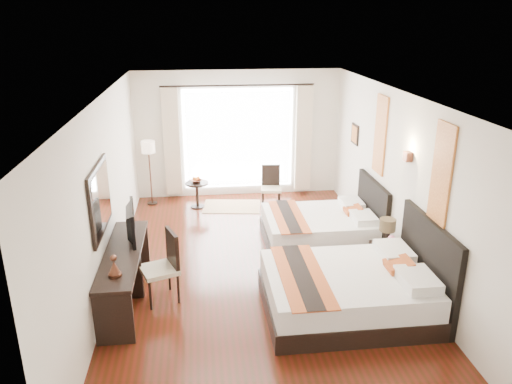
{
  "coord_description": "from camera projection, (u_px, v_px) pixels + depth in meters",
  "views": [
    {
      "loc": [
        -0.86,
        -7.05,
        3.89
      ],
      "look_at": [
        0.02,
        0.47,
        1.2
      ],
      "focal_mm": 35.0,
      "sensor_mm": 36.0,
      "label": 1
    }
  ],
  "objects": [
    {
      "name": "floor",
      "position": [
        258.0,
        272.0,
        7.99
      ],
      "size": [
        4.5,
        7.5,
        0.01
      ],
      "primitive_type": "cube",
      "color": "#38190A",
      "rests_on": "ground"
    },
    {
      "name": "ceiling",
      "position": [
        259.0,
        97.0,
        7.06
      ],
      "size": [
        4.5,
        7.5,
        0.02
      ],
      "primitive_type": "cube",
      "color": "white",
      "rests_on": "wall_headboard"
    },
    {
      "name": "wall_headboard",
      "position": [
        401.0,
        184.0,
        7.77
      ],
      "size": [
        0.01,
        7.5,
        2.8
      ],
      "primitive_type": "cube",
      "color": "silver",
      "rests_on": "floor"
    },
    {
      "name": "wall_desk",
      "position": [
        106.0,
        196.0,
        7.28
      ],
      "size": [
        0.01,
        7.5,
        2.8
      ],
      "primitive_type": "cube",
      "color": "silver",
      "rests_on": "floor"
    },
    {
      "name": "wall_window",
      "position": [
        238.0,
        134.0,
        11.03
      ],
      "size": [
        4.5,
        0.01,
        2.8
      ],
      "primitive_type": "cube",
      "color": "silver",
      "rests_on": "floor"
    },
    {
      "name": "wall_entry",
      "position": [
        314.0,
        342.0,
        4.02
      ],
      "size": [
        4.5,
        0.01,
        2.8
      ],
      "primitive_type": "cube",
      "color": "silver",
      "rests_on": "floor"
    },
    {
      "name": "window_glass",
      "position": [
        238.0,
        139.0,
        11.05
      ],
      "size": [
        2.4,
        0.02,
        2.2
      ],
      "primitive_type": "cube",
      "color": "white",
      "rests_on": "wall_window"
    },
    {
      "name": "sheer_curtain",
      "position": [
        238.0,
        139.0,
        10.99
      ],
      "size": [
        2.3,
        0.02,
        2.1
      ],
      "primitive_type": "cube",
      "color": "white",
      "rests_on": "wall_window"
    },
    {
      "name": "drape_left",
      "position": [
        172.0,
        143.0,
        10.8
      ],
      "size": [
        0.35,
        0.14,
        2.35
      ],
      "primitive_type": "cube",
      "color": "beige",
      "rests_on": "floor"
    },
    {
      "name": "drape_right",
      "position": [
        303.0,
        139.0,
        11.12
      ],
      "size": [
        0.35,
        0.14,
        2.35
      ],
      "primitive_type": "cube",
      "color": "beige",
      "rests_on": "floor"
    },
    {
      "name": "art_panel_near",
      "position": [
        442.0,
        174.0,
        6.43
      ],
      "size": [
        0.03,
        0.5,
        1.35
      ],
      "primitive_type": "cube",
      "color": "#963C15",
      "rests_on": "wall_headboard"
    },
    {
      "name": "art_panel_far",
      "position": [
        380.0,
        135.0,
        8.54
      ],
      "size": [
        0.03,
        0.5,
        1.35
      ],
      "primitive_type": "cube",
      "color": "#963C15",
      "rests_on": "wall_headboard"
    },
    {
      "name": "wall_sconce",
      "position": [
        408.0,
        157.0,
        7.35
      ],
      "size": [
        0.1,
        0.14,
        0.14
      ],
      "primitive_type": "cube",
      "color": "#4B271A",
      "rests_on": "wall_headboard"
    },
    {
      "name": "mirror_frame",
      "position": [
        100.0,
        199.0,
        6.71
      ],
      "size": [
        0.04,
        1.25,
        0.95
      ],
      "primitive_type": "cube",
      "color": "black",
      "rests_on": "wall_desk"
    },
    {
      "name": "mirror_glass",
      "position": [
        102.0,
        199.0,
        6.71
      ],
      "size": [
        0.01,
        1.12,
        0.82
      ],
      "primitive_type": "cube",
      "color": "white",
      "rests_on": "mirror_frame"
    },
    {
      "name": "bed_near",
      "position": [
        353.0,
        289.0,
        6.85
      ],
      "size": [
        2.29,
        1.78,
        1.29
      ],
      "color": "black",
      "rests_on": "floor"
    },
    {
      "name": "bed_far",
      "position": [
        323.0,
        226.0,
        9.0
      ],
      "size": [
        2.0,
        1.56,
        1.12
      ],
      "color": "black",
      "rests_on": "floor"
    },
    {
      "name": "nightstand",
      "position": [
        385.0,
        259.0,
        7.89
      ],
      "size": [
        0.4,
        0.49,
        0.48
      ],
      "primitive_type": "cube",
      "color": "black",
      "rests_on": "floor"
    },
    {
      "name": "table_lamp",
      "position": [
        387.0,
        227.0,
        7.77
      ],
      "size": [
        0.25,
        0.25,
        0.4
      ],
      "color": "black",
      "rests_on": "nightstand"
    },
    {
      "name": "vase",
      "position": [
        391.0,
        245.0,
        7.63
      ],
      "size": [
        0.17,
        0.17,
        0.14
      ],
      "primitive_type": "imported",
      "rotation": [
        0.0,
        0.0,
        -0.29
      ],
      "color": "black",
      "rests_on": "nightstand"
    },
    {
      "name": "console_desk",
      "position": [
        125.0,
        275.0,
        7.13
      ],
      "size": [
        0.5,
        2.2,
        0.76
      ],
      "primitive_type": "cube",
      "color": "black",
      "rests_on": "floor"
    },
    {
      "name": "television",
      "position": [
        127.0,
        223.0,
        7.33
      ],
      "size": [
        0.23,
        0.89,
        0.51
      ],
      "primitive_type": "imported",
      "rotation": [
        0.0,
        0.0,
        1.7
      ],
      "color": "black",
      "rests_on": "console_desk"
    },
    {
      "name": "bronze_figurine",
      "position": [
        114.0,
        267.0,
        6.3
      ],
      "size": [
        0.18,
        0.18,
        0.26
      ],
      "primitive_type": null,
      "rotation": [
        0.0,
        0.0,
        0.02
      ],
      "color": "#4B271A",
      "rests_on": "console_desk"
    },
    {
      "name": "desk_chair",
      "position": [
        161.0,
        280.0,
        7.13
      ],
      "size": [
        0.62,
        0.62,
        1.03
      ],
      "rotation": [
        0.0,
        0.0,
        3.5
      ],
      "color": "beige",
      "rests_on": "floor"
    },
    {
      "name": "floor_lamp",
      "position": [
        149.0,
        151.0,
        10.49
      ],
      "size": [
        0.28,
        0.28,
        1.4
      ],
      "color": "black",
      "rests_on": "floor"
    },
    {
      "name": "side_table",
      "position": [
        197.0,
        195.0,
        10.61
      ],
      "size": [
        0.48,
        0.48,
        0.56
      ],
      "primitive_type": "cylinder",
      "color": "black",
      "rests_on": "floor"
    },
    {
      "name": "fruit_bowl",
      "position": [
        196.0,
        181.0,
        10.51
      ],
      "size": [
        0.24,
        0.24,
        0.06
      ],
      "primitive_type": "imported",
      "rotation": [
        0.0,
        0.0,
        -0.06
      ],
      "color": "#483019",
      "rests_on": "side_table"
    },
    {
      "name": "window_chair",
      "position": [
        271.0,
        195.0,
        10.62
      ],
      "size": [
        0.45,
        0.45,
        0.89
      ],
      "rotation": [
        0.0,
        0.0,
        -1.67
      ],
      "color": "beige",
      "rests_on": "floor"
    },
    {
      "name": "jute_rug",
      "position": [
        232.0,
        206.0,
        10.72
      ],
      "size": [
        1.3,
        0.97,
        0.01
      ],
      "primitive_type": "cube",
      "rotation": [
        0.0,
        0.0,
        -0.13
      ],
      "color": "tan",
      "rests_on": "floor"
    }
  ]
}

